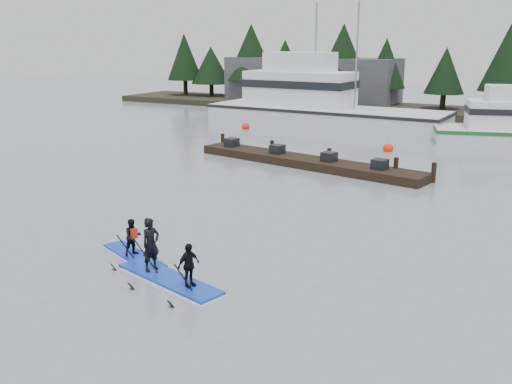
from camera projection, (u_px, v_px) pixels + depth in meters
The scene contains 10 objects.
ground at pixel (160, 272), 17.10m from camera, with size 160.00×160.00×0.00m, color slate.
far_shore at pixel (442, 112), 52.66m from camera, with size 70.00×8.00×0.60m, color #2D281E.
treeline at pixel (442, 116), 52.73m from camera, with size 60.00×4.00×8.00m, color black, non-canonical shape.
waterfront_building at pixel (312, 82), 60.26m from camera, with size 18.00×6.00×5.00m, color #4C4C51.
fishing_boat_large at pixel (318, 114), 47.09m from camera, with size 19.79×6.18×10.84m.
floating_dock at pixel (306, 162), 31.55m from camera, with size 13.99×1.86×0.47m, color black.
buoy_b at pixel (388, 151), 35.80m from camera, with size 0.64×0.64×0.64m, color #FF270C.
buoy_a at pixel (246, 129), 44.84m from camera, with size 0.64×0.64×0.64m, color #FF270C.
paddleboard_solo at pixel (133, 245), 18.15m from camera, with size 3.03×1.78×1.79m.
paddleboard_duo at pixel (168, 264), 16.34m from camera, with size 3.90×1.83×2.19m.
Camera 1 is at (10.13, -12.59, 6.74)m, focal length 40.00 mm.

